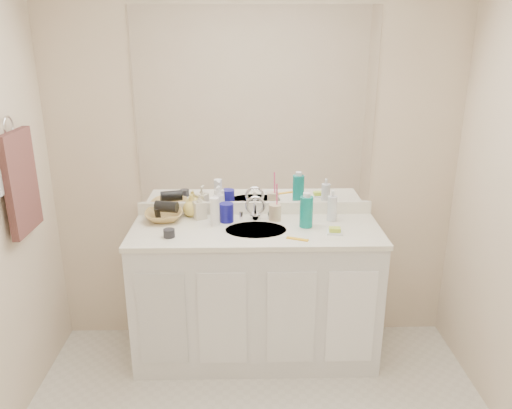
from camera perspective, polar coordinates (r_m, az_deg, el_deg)
name	(u,v)px	position (r m, az deg, el deg)	size (l,w,h in m)	color
wall_back	(255,166)	(3.19, -0.12, 4.45)	(2.60, 0.02, 2.40)	beige
vanity_cabinet	(256,295)	(3.22, -0.02, -10.29)	(1.50, 0.55, 0.85)	silver
countertop	(256,231)	(3.03, -0.02, -3.00)	(1.52, 0.57, 0.03)	white
backsplash	(255,208)	(3.25, -0.11, -0.40)	(1.52, 0.03, 0.08)	white
sink_basin	(256,231)	(3.01, -0.01, -3.09)	(0.37, 0.37, 0.02)	beige
faucet	(255,211)	(3.15, -0.08, -0.74)	(0.02, 0.02, 0.11)	silver
mirror	(255,109)	(3.11, -0.12, 10.86)	(1.48, 0.01, 1.20)	white
blue_mug	(227,213)	(3.12, -3.38, -0.92)	(0.09, 0.09, 0.12)	navy
tan_cup	(275,212)	(3.14, 2.19, -0.91)	(0.08, 0.08, 0.10)	beige
toothbrush	(277,198)	(3.11, 2.40, 0.79)	(0.01, 0.01, 0.19)	#E73C77
mouthwash_bottle	(306,212)	(3.04, 5.77, -0.84)	(0.08, 0.08, 0.19)	#0A7F76
clear_pump_bottle	(332,208)	(3.16, 8.69, -0.44)	(0.06, 0.06, 0.16)	white
soap_dish	(335,232)	(2.98, 8.97, -3.17)	(0.09, 0.07, 0.01)	white
green_soap	(335,229)	(2.98, 8.99, -2.84)	(0.07, 0.05, 0.02)	#BCDD35
orange_comb	(297,239)	(2.87, 4.75, -3.95)	(0.13, 0.03, 0.01)	gold
dark_jar	(169,233)	(2.93, -9.90, -3.25)	(0.07, 0.07, 0.05)	black
extra_white_bottle	(215,211)	(3.06, -4.74, -0.80)	(0.05, 0.05, 0.18)	white
soap_bottle_white	(218,202)	(3.19, -4.31, 0.33)	(0.08, 0.08, 0.20)	white
soap_bottle_cream	(200,206)	(3.18, -6.46, -0.18)	(0.07, 0.08, 0.16)	beige
soap_bottle_yellow	(192,205)	(3.23, -7.37, -0.08)	(0.11, 0.11, 0.14)	#EED45C
wicker_basket	(164,216)	(3.20, -10.48, -1.28)	(0.24, 0.24, 0.06)	#B08847
hair_dryer	(167,207)	(3.18, -10.19, -0.24)	(0.07, 0.07, 0.14)	black
towel_ring	(8,126)	(2.87, -26.46, 8.01)	(0.11, 0.11, 0.01)	silver
hand_towel	(21,183)	(2.92, -25.26, 2.28)	(0.04, 0.32, 0.55)	#3F2322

